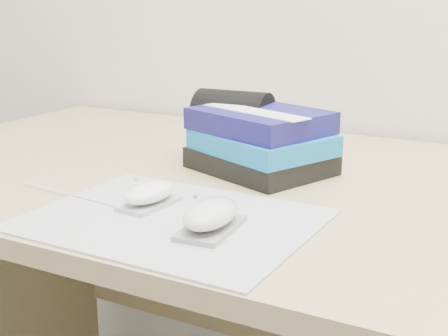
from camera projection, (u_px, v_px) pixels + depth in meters
The scene contains 7 objects.
desk at pixel (304, 298), 1.13m from camera, with size 1.60×0.80×0.73m.
mousepad at pixel (172, 220), 0.84m from camera, with size 0.38×0.29×0.00m, color gray.
mouse_rear at pixel (149, 194), 0.88m from camera, with size 0.06×0.10×0.04m.
mouse_front at pixel (210, 216), 0.79m from camera, with size 0.07×0.11×0.05m.
usb_cable at pixel (66, 193), 0.94m from camera, with size 0.00×0.00×0.20m, color white.
book_stack at pixel (261, 141), 1.06m from camera, with size 0.27×0.24×0.11m.
pouch at pixel (233, 126), 1.15m from camera, with size 0.14×0.10×0.13m.
Camera 1 is at (0.36, 0.67, 1.02)m, focal length 50.00 mm.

